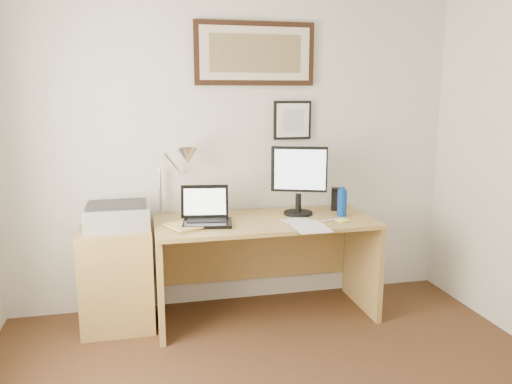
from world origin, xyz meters
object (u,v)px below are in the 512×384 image
object	(u,v)px
book	(171,229)
lcd_monitor	(299,177)
water_bottle	(342,203)
desk	(263,247)
side_cabinet	(117,279)
printer	(118,216)
laptop	(206,215)

from	to	relation	value
book	lcd_monitor	xyz separation A→B (m)	(0.97, 0.22, 0.28)
water_bottle	desk	xyz separation A→B (m)	(-0.58, 0.11, -0.34)
lcd_monitor	book	bearing A→B (deg)	-167.03
side_cabinet	lcd_monitor	bearing A→B (deg)	1.72
book	lcd_monitor	distance (m)	1.03
side_cabinet	printer	xyz separation A→B (m)	(0.02, 0.03, 0.45)
lcd_monitor	side_cabinet	bearing A→B (deg)	-178.28
water_bottle	desk	world-z (taller)	water_bottle
lcd_monitor	printer	world-z (taller)	lcd_monitor
book	lcd_monitor	world-z (taller)	lcd_monitor
side_cabinet	lcd_monitor	distance (m)	1.51
book	printer	bearing A→B (deg)	149.69
book	printer	xyz separation A→B (m)	(-0.36, 0.21, 0.06)
book	water_bottle	bearing A→B (deg)	4.75
side_cabinet	book	size ratio (longest dim) A/B	2.91
side_cabinet	printer	distance (m)	0.45
side_cabinet	lcd_monitor	world-z (taller)	lcd_monitor
desk	lcd_monitor	xyz separation A→B (m)	(0.28, 0.01, 0.53)
desk	printer	xyz separation A→B (m)	(-1.05, -0.01, 0.30)
laptop	printer	size ratio (longest dim) A/B	0.85
book	desk	world-z (taller)	book
desk	water_bottle	bearing A→B (deg)	-10.85
lcd_monitor	printer	bearing A→B (deg)	-179.36
lcd_monitor	printer	distance (m)	1.35
desk	laptop	distance (m)	0.53
desk	lcd_monitor	distance (m)	0.60
water_bottle	book	bearing A→B (deg)	-175.25
side_cabinet	printer	size ratio (longest dim) A/B	1.66
water_bottle	printer	distance (m)	1.63
water_bottle	desk	bearing A→B (deg)	169.15
printer	lcd_monitor	bearing A→B (deg)	0.64
water_bottle	desk	size ratio (longest dim) A/B	0.13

